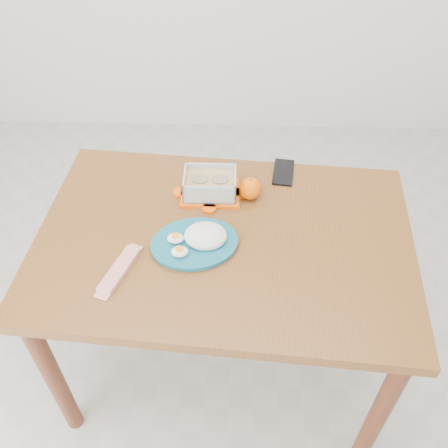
{
  "coord_description": "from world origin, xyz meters",
  "views": [
    {
      "loc": [
        0.1,
        -1.05,
        1.92
      ],
      "look_at": [
        0.07,
        0.03,
        0.81
      ],
      "focal_mm": 40.0,
      "sensor_mm": 36.0,
      "label": 1
    }
  ],
  "objects_px": {
    "food_container": "(210,185)",
    "rice_plate": "(198,240)",
    "orange_fruit": "(250,189)",
    "smartphone": "(283,172)",
    "dining_table": "(224,257)"
  },
  "relations": [
    {
      "from": "food_container",
      "to": "rice_plate",
      "type": "height_order",
      "value": "food_container"
    },
    {
      "from": "food_container",
      "to": "smartphone",
      "type": "height_order",
      "value": "food_container"
    },
    {
      "from": "food_container",
      "to": "rice_plate",
      "type": "bearing_deg",
      "value": -96.66
    },
    {
      "from": "dining_table",
      "to": "food_container",
      "type": "bearing_deg",
      "value": 109.38
    },
    {
      "from": "rice_plate",
      "to": "smartphone",
      "type": "distance_m",
      "value": 0.46
    },
    {
      "from": "dining_table",
      "to": "smartphone",
      "type": "height_order",
      "value": "smartphone"
    },
    {
      "from": "dining_table",
      "to": "food_container",
      "type": "xyz_separation_m",
      "value": [
        -0.05,
        0.2,
        0.14
      ]
    },
    {
      "from": "dining_table",
      "to": "food_container",
      "type": "distance_m",
      "value": 0.25
    },
    {
      "from": "rice_plate",
      "to": "food_container",
      "type": "bearing_deg",
      "value": 70.63
    },
    {
      "from": "dining_table",
      "to": "food_container",
      "type": "height_order",
      "value": "food_container"
    },
    {
      "from": "dining_table",
      "to": "smartphone",
      "type": "xyz_separation_m",
      "value": [
        0.21,
        0.32,
        0.1
      ]
    },
    {
      "from": "orange_fruit",
      "to": "smartphone",
      "type": "height_order",
      "value": "orange_fruit"
    },
    {
      "from": "food_container",
      "to": "orange_fruit",
      "type": "relative_size",
      "value": 2.67
    },
    {
      "from": "food_container",
      "to": "rice_plate",
      "type": "xyz_separation_m",
      "value": [
        -0.03,
        -0.24,
        -0.02
      ]
    },
    {
      "from": "smartphone",
      "to": "rice_plate",
      "type": "bearing_deg",
      "value": -121.07
    }
  ]
}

